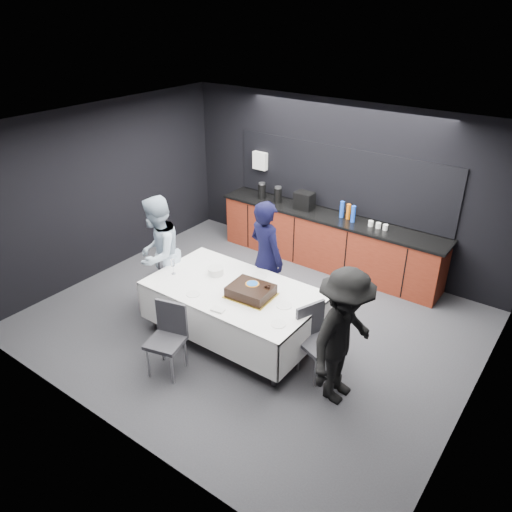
{
  "coord_description": "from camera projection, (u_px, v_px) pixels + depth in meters",
  "views": [
    {
      "loc": [
        3.59,
        -4.81,
        4.23
      ],
      "look_at": [
        0.0,
        0.1,
        1.05
      ],
      "focal_mm": 35.0,
      "sensor_mm": 36.0,
      "label": 1
    }
  ],
  "objects": [
    {
      "name": "cake_assembly",
      "position": [
        251.0,
        291.0,
        6.42
      ],
      "size": [
        0.62,
        0.52,
        0.18
      ],
      "color": "gold",
      "rests_on": "party_table"
    },
    {
      "name": "ground",
      "position": [
        252.0,
        322.0,
        7.28
      ],
      "size": [
        6.0,
        6.0,
        0.0
      ],
      "primitive_type": "plane",
      "color": "#3B3B40",
      "rests_on": "ground"
    },
    {
      "name": "party_table",
      "position": [
        234.0,
        297.0,
        6.69
      ],
      "size": [
        2.32,
        1.32,
        0.78
      ],
      "color": "#99999E",
      "rests_on": "ground"
    },
    {
      "name": "chair_right",
      "position": [
        315.0,
        335.0,
        6.11
      ],
      "size": [
        0.54,
        0.54,
        0.92
      ],
      "color": "#333338",
      "rests_on": "ground"
    },
    {
      "name": "fork_pile",
      "position": [
        218.0,
        310.0,
        6.15
      ],
      "size": [
        0.18,
        0.12,
        0.03
      ],
      "primitive_type": "cube",
      "rotation": [
        0.0,
        0.0,
        0.12
      ],
      "color": "white",
      "rests_on": "party_table"
    },
    {
      "name": "loose_plate_right_a",
      "position": [
        284.0,
        305.0,
        6.25
      ],
      "size": [
        0.2,
        0.2,
        0.01
      ],
      "primitive_type": "cylinder",
      "color": "white",
      "rests_on": "party_table"
    },
    {
      "name": "champagne_flute",
      "position": [
        173.0,
        264.0,
        6.9
      ],
      "size": [
        0.06,
        0.06,
        0.22
      ],
      "color": "white",
      "rests_on": "party_table"
    },
    {
      "name": "loose_plate_right_b",
      "position": [
        278.0,
        324.0,
        5.89
      ],
      "size": [
        0.19,
        0.19,
        0.01
      ],
      "primitive_type": "cylinder",
      "color": "white",
      "rests_on": "party_table"
    },
    {
      "name": "plate_stack",
      "position": [
        216.0,
        271.0,
        6.94
      ],
      "size": [
        0.22,
        0.22,
        0.1
      ],
      "primitive_type": "cylinder",
      "color": "white",
      "rests_on": "party_table"
    },
    {
      "name": "chair_left",
      "position": [
        164.0,
        274.0,
        7.44
      ],
      "size": [
        0.48,
        0.48,
        0.92
      ],
      "color": "#333338",
      "rests_on": "ground"
    },
    {
      "name": "person_center",
      "position": [
        266.0,
        258.0,
        7.18
      ],
      "size": [
        0.73,
        0.58,
        1.75
      ],
      "primitive_type": "imported",
      "rotation": [
        0.0,
        0.0,
        2.86
      ],
      "color": "black",
      "rests_on": "ground"
    },
    {
      "name": "person_right",
      "position": [
        344.0,
        337.0,
        5.56
      ],
      "size": [
        0.68,
        1.12,
        1.7
      ],
      "primitive_type": "imported",
      "rotation": [
        0.0,
        0.0,
        1.53
      ],
      "color": "black",
      "rests_on": "ground"
    },
    {
      "name": "loose_plate_far",
      "position": [
        260.0,
        275.0,
        6.92
      ],
      "size": [
        0.22,
        0.22,
        0.01
      ],
      "primitive_type": "cylinder",
      "color": "white",
      "rests_on": "party_table"
    },
    {
      "name": "kitchenette",
      "position": [
        327.0,
        236.0,
        8.62
      ],
      "size": [
        4.1,
        0.64,
        2.05
      ],
      "color": "maroon",
      "rests_on": "ground"
    },
    {
      "name": "room_shell",
      "position": [
        251.0,
        203.0,
        6.42
      ],
      "size": [
        6.04,
        5.04,
        2.82
      ],
      "color": "white",
      "rests_on": "ground"
    },
    {
      "name": "person_left",
      "position": [
        158.0,
        254.0,
        7.28
      ],
      "size": [
        0.93,
        1.04,
        1.76
      ],
      "primitive_type": "imported",
      "rotation": [
        0.0,
        0.0,
        -1.2
      ],
      "color": "#A3B9CD",
      "rests_on": "ground"
    },
    {
      "name": "loose_plate_near",
      "position": [
        193.0,
        294.0,
        6.49
      ],
      "size": [
        0.18,
        0.18,
        0.01
      ],
      "primitive_type": "cylinder",
      "color": "white",
      "rests_on": "party_table"
    },
    {
      "name": "chair_near",
      "position": [
        168.0,
        333.0,
        6.15
      ],
      "size": [
        0.51,
        0.51,
        0.92
      ],
      "color": "#333338",
      "rests_on": "ground"
    }
  ]
}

